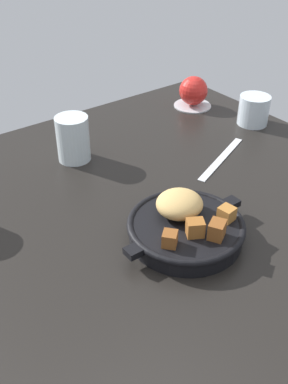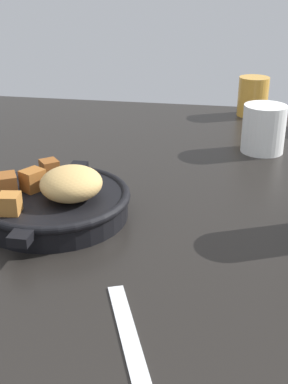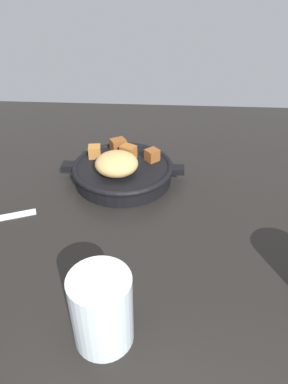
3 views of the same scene
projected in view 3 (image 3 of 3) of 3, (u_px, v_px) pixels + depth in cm
name	position (u px, v px, depth cm)	size (l,w,h in cm)	color
ground_plane	(149.00, 206.00, 66.72)	(113.49, 98.68, 2.40)	black
cast_iron_skillet	(122.00, 170.00, 70.53)	(24.40, 20.15, 7.41)	black
water_glass_tall	(102.00, 310.00, 40.36)	(7.19, 7.19, 10.01)	silver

